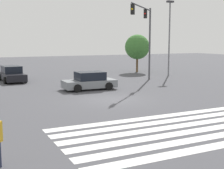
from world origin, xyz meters
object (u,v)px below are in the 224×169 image
(car_1, at_px, (12,74))
(tree_corner_b, at_px, (137,47))
(traffic_signal_mast, at_px, (145,28))
(car_0, at_px, (90,81))
(street_light_pole_a, at_px, (169,31))

(car_1, height_order, tree_corner_b, tree_corner_b)
(traffic_signal_mast, bearing_deg, tree_corner_b, -160.97)
(traffic_signal_mast, distance_m, tree_corner_b, 9.58)
(traffic_signal_mast, height_order, car_0, traffic_signal_mast)
(street_light_pole_a, relative_size, tree_corner_b, 1.76)
(car_0, bearing_deg, tree_corner_b, -134.52)
(car_0, height_order, street_light_pole_a, street_light_pole_a)
(car_1, relative_size, street_light_pole_a, 0.58)
(street_light_pole_a, height_order, tree_corner_b, street_light_pole_a)
(tree_corner_b, bearing_deg, street_light_pole_a, -76.14)
(traffic_signal_mast, relative_size, street_light_pole_a, 0.86)
(car_0, bearing_deg, traffic_signal_mast, -161.68)
(car_0, relative_size, car_1, 0.90)
(street_light_pole_a, xyz_separation_m, tree_corner_b, (-1.22, 4.94, -1.80))
(car_0, distance_m, street_light_pole_a, 13.74)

